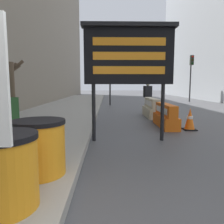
# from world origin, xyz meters

# --- Properties ---
(bare_tree) EXTENTS (1.08, 1.34, 2.60)m
(bare_tree) POSITION_xyz_m (-3.40, 7.18, 1.52)
(bare_tree) COLOR #4C3D2D
(bare_tree) RESTS_ON sidewalk_left
(barrel_drum_foreground) EXTENTS (0.79, 0.79, 0.82)m
(barrel_drum_foreground) POSITION_xyz_m (-0.66, 0.59, 0.58)
(barrel_drum_foreground) COLOR orange
(barrel_drum_foreground) RESTS_ON sidewalk_left
(barrel_drum_middle) EXTENTS (0.79, 0.79, 0.82)m
(barrel_drum_middle) POSITION_xyz_m (-0.54, 1.50, 0.58)
(barrel_drum_middle) COLOR orange
(barrel_drum_middle) RESTS_ON sidewalk_left
(message_board) EXTENTS (2.42, 0.36, 3.04)m
(message_board) POSITION_xyz_m (1.03, 4.10, 2.25)
(message_board) COLOR black
(message_board) RESTS_ON ground_plane
(jersey_barrier_orange_far) EXTENTS (0.51, 1.89, 0.82)m
(jersey_barrier_orange_far) POSITION_xyz_m (2.57, 6.07, 0.36)
(jersey_barrier_orange_far) COLOR orange
(jersey_barrier_orange_far) RESTS_ON ground_plane
(jersey_barrier_cream) EXTENTS (0.57, 1.99, 0.88)m
(jersey_barrier_cream) POSITION_xyz_m (2.57, 8.55, 0.39)
(jersey_barrier_cream) COLOR beige
(jersey_barrier_cream) RESTS_ON ground_plane
(traffic_cone_near) EXTENTS (0.41, 0.41, 0.74)m
(traffic_cone_near) POSITION_xyz_m (3.23, 5.46, 0.36)
(traffic_cone_near) COLOR black
(traffic_cone_near) RESTS_ON ground_plane
(traffic_light_near_curb) EXTENTS (0.28, 0.44, 3.85)m
(traffic_light_near_curb) POSITION_xyz_m (0.69, 14.53, 2.80)
(traffic_light_near_curb) COLOR #2D2D30
(traffic_light_near_curb) RESTS_ON ground_plane
(traffic_light_far_side) EXTENTS (0.28, 0.45, 4.10)m
(traffic_light_far_side) POSITION_xyz_m (7.93, 17.82, 2.96)
(traffic_light_far_side) COLOR #2D2D30
(traffic_light_far_side) RESTS_ON ground_plane
(pedestrian_worker) EXTENTS (0.50, 0.38, 1.67)m
(pedestrian_worker) POSITION_xyz_m (2.77, 10.71, 0.99)
(pedestrian_worker) COLOR #23283D
(pedestrian_worker) RESTS_ON ground_plane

